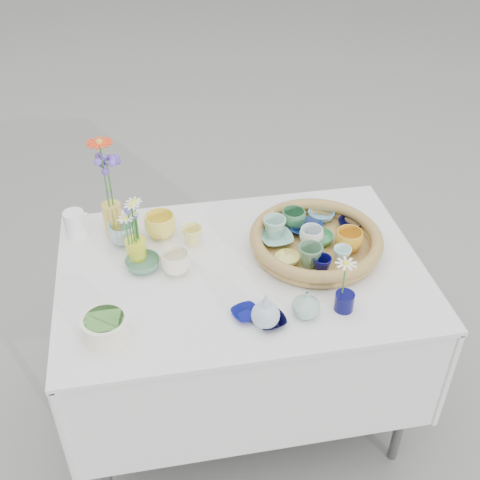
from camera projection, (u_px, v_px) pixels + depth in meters
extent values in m
plane|color=gray|center=(241.00, 406.00, 2.55)|extent=(80.00, 80.00, 0.00)
imported|color=navy|center=(306.00, 229.00, 2.21)|extent=(0.16, 0.16, 0.03)
imported|color=black|center=(350.00, 224.00, 2.24)|extent=(0.10, 0.10, 0.03)
imported|color=gold|center=(349.00, 240.00, 2.12)|extent=(0.12, 0.12, 0.08)
imported|color=#43A460|center=(319.00, 238.00, 2.16)|extent=(0.13, 0.13, 0.03)
imported|color=#56815D|center=(310.00, 256.00, 2.05)|extent=(0.11, 0.11, 0.08)
imported|color=#96D4C3|center=(277.00, 239.00, 2.17)|extent=(0.12, 0.12, 0.03)
imported|color=#9FCABA|center=(274.00, 228.00, 2.18)|extent=(0.09, 0.09, 0.08)
imported|color=white|center=(311.00, 237.00, 2.14)|extent=(0.10, 0.10, 0.07)
imported|color=#6EAFD7|center=(321.00, 215.00, 2.28)|extent=(0.12, 0.12, 0.03)
imported|color=#070746|center=(322.00, 265.00, 2.02)|extent=(0.08, 0.08, 0.06)
imported|color=#DDDA6B|center=(287.00, 259.00, 2.07)|extent=(0.09, 0.09, 0.03)
imported|color=silver|center=(342.00, 255.00, 2.06)|extent=(0.07, 0.07, 0.06)
imported|color=#397A4B|center=(293.00, 219.00, 2.23)|extent=(0.11, 0.11, 0.07)
imported|color=#F8E04E|center=(160.00, 226.00, 2.21)|extent=(0.15, 0.15, 0.09)
imported|color=#F8EB7D|center=(192.00, 236.00, 2.18)|extent=(0.09, 0.09, 0.07)
imported|color=#4B8065|center=(143.00, 264.00, 2.07)|extent=(0.13, 0.13, 0.04)
imported|color=white|center=(176.00, 263.00, 2.04)|extent=(0.11, 0.11, 0.08)
imported|color=navy|center=(246.00, 314.00, 1.89)|extent=(0.11, 0.11, 0.02)
imported|color=#9CC4C3|center=(123.00, 233.00, 2.18)|extent=(0.14, 0.14, 0.08)
imported|color=black|center=(270.00, 321.00, 1.86)|extent=(0.12, 0.12, 0.02)
imported|color=#93BAAB|center=(306.00, 304.00, 1.87)|extent=(0.09, 0.09, 0.09)
cylinder|color=#080844|center=(344.00, 302.00, 1.90)|extent=(0.07, 0.07, 0.06)
cylinder|color=gold|center=(113.00, 219.00, 2.21)|extent=(0.07, 0.07, 0.13)
cylinder|color=yellow|center=(136.00, 249.00, 2.11)|extent=(0.09, 0.09, 0.08)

